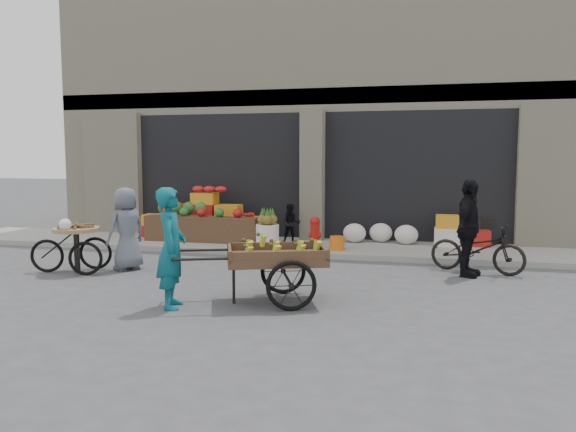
% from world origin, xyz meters
% --- Properties ---
extents(ground, '(80.00, 80.00, 0.00)m').
position_xyz_m(ground, '(0.00, 0.00, 0.00)').
color(ground, '#424244').
rests_on(ground, ground).
extents(sidewalk, '(18.00, 2.20, 0.12)m').
position_xyz_m(sidewalk, '(0.00, 4.10, 0.06)').
color(sidewalk, gray).
rests_on(sidewalk, ground).
extents(building, '(14.00, 6.45, 7.00)m').
position_xyz_m(building, '(0.00, 8.03, 3.37)').
color(building, beige).
rests_on(building, ground).
extents(fruit_display, '(3.10, 1.12, 1.24)m').
position_xyz_m(fruit_display, '(-2.48, 4.38, 0.67)').
color(fruit_display, '#AB1C17').
rests_on(fruit_display, sidewalk).
extents(pineapple_bin, '(0.52, 0.52, 0.50)m').
position_xyz_m(pineapple_bin, '(-0.75, 3.60, 0.37)').
color(pineapple_bin, silver).
rests_on(pineapple_bin, sidewalk).
extents(fire_hydrant, '(0.22, 0.22, 0.71)m').
position_xyz_m(fire_hydrant, '(0.35, 3.55, 0.50)').
color(fire_hydrant, '#A5140F').
rests_on(fire_hydrant, sidewalk).
extents(orange_bucket, '(0.32, 0.32, 0.30)m').
position_xyz_m(orange_bucket, '(0.85, 3.50, 0.27)').
color(orange_bucket, orange).
rests_on(orange_bucket, sidewalk).
extents(right_bay_goods, '(3.35, 0.60, 0.70)m').
position_xyz_m(right_bay_goods, '(2.61, 4.70, 0.41)').
color(right_bay_goods, silver).
rests_on(right_bay_goods, sidewalk).
extents(seated_person, '(0.51, 0.43, 0.93)m').
position_xyz_m(seated_person, '(-0.35, 4.20, 0.58)').
color(seated_person, black).
rests_on(seated_person, sidewalk).
extents(banana_cart, '(2.58, 1.72, 1.01)m').
position_xyz_m(banana_cart, '(0.54, -0.64, 0.73)').
color(banana_cart, brown).
rests_on(banana_cart, ground).
extents(vendor_woman, '(0.58, 0.72, 1.71)m').
position_xyz_m(vendor_woman, '(-0.77, -1.25, 0.85)').
color(vendor_woman, '#0D5B67').
rests_on(vendor_woman, ground).
extents(tricycle_cart, '(1.46, 1.03, 0.95)m').
position_xyz_m(tricycle_cart, '(-3.56, 0.58, 0.57)').
color(tricycle_cart, '#9E7F51').
rests_on(tricycle_cart, ground).
extents(vendor_grey, '(0.79, 0.91, 1.56)m').
position_xyz_m(vendor_grey, '(-2.78, 1.02, 0.78)').
color(vendor_grey, slate).
rests_on(vendor_grey, ground).
extents(bicycle, '(1.82, 1.10, 0.90)m').
position_xyz_m(bicycle, '(3.64, 2.34, 0.45)').
color(bicycle, black).
rests_on(bicycle, ground).
extents(cyclist, '(0.72, 1.10, 1.74)m').
position_xyz_m(cyclist, '(3.44, 1.94, 0.87)').
color(cyclist, black).
rests_on(cyclist, ground).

